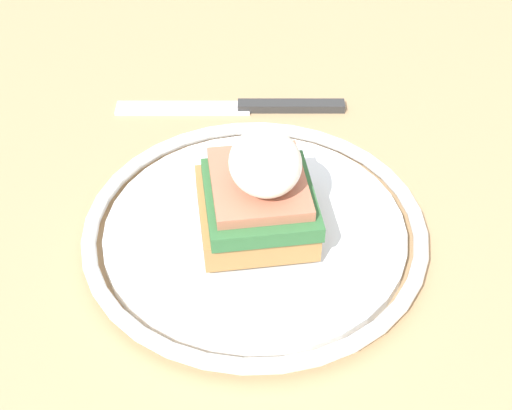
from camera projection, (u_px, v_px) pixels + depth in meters
The scene contains 4 objects.
dining_table at pixel (271, 354), 0.58m from camera, with size 1.00×0.68×0.78m.
plate at pixel (256, 235), 0.48m from camera, with size 0.23×0.23×0.02m.
sandwich at pixel (260, 195), 0.45m from camera, with size 0.08×0.07×0.07m.
knife at pixel (249, 107), 0.59m from camera, with size 0.04×0.19×0.01m.
Camera 1 is at (-0.34, 0.06, 1.12)m, focal length 50.00 mm.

